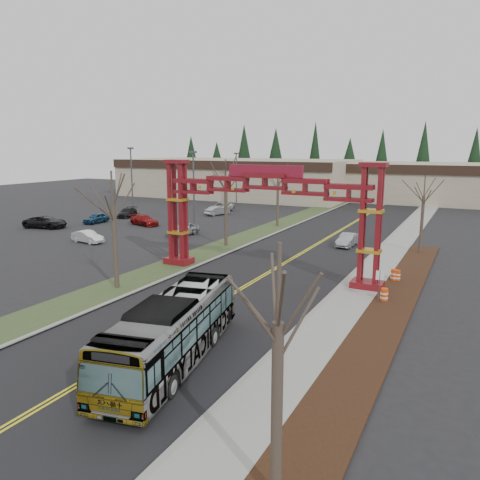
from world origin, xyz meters
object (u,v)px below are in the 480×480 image
Objects in this scene: bare_tree_median_near at (113,205)px; bare_tree_median_mid at (226,183)px; barrel_mid at (394,275)px; parked_car_mid_b at (96,218)px; parked_car_near_c at (45,222)px; gateway_arch at (265,200)px; retail_building_west at (238,178)px; retail_building_east at (451,183)px; bare_tree_right_far at (424,197)px; transit_bus at (173,330)px; light_pole_near at (194,184)px; parked_car_far_a at (217,211)px; barrel_south at (384,295)px; parked_car_near_b at (88,237)px; parked_car_mid_a at (144,220)px; parked_car_far_b at (222,207)px; street_sign at (380,280)px; bare_tree_right_near at (278,324)px; silver_sedan at (348,240)px; parked_car_near_a at (183,229)px; parked_car_far_c at (127,212)px; barrel_north at (397,276)px; light_pole_far at (236,175)px; bare_tree_median_far at (278,182)px; light_pole_mid at (132,175)px.

bare_tree_median_mid is at bearing 90.00° from bare_tree_median_near.
parked_car_mid_b is at bearing 164.82° from barrel_mid.
gateway_arch is at bearing -115.37° from parked_car_near_c.
retail_building_west is 40.79m from retail_building_east.
transit_bus is at bearing -104.42° from bare_tree_right_far.
light_pole_near is at bearing -77.45° from parked_car_near_c.
parked_car_far_a is 41.91m from barrel_south.
parked_car_mid_a is at bearing 16.29° from parked_car_near_b.
parked_car_far_b is 45.61m from street_sign.
parked_car_mid_b is at bearing 118.62° from parked_car_mid_a.
parked_car_mid_a is 50.16m from bare_tree_right_near.
gateway_arch is at bearing 163.03° from street_sign.
silver_sedan is at bearing -0.84° from parked_car_mid_b.
gateway_arch is 33.87m from parked_car_mid_b.
parked_car_near_a is at bearing 160.83° from barrel_mid.
bare_tree_median_mid reaches higher than parked_car_near_a.
parked_car_far_c is 41.29m from bare_tree_right_far.
retail_building_west is at bearing -49.74° from parked_car_far_a.
parked_car_near_b is 4.17× the size of barrel_south.
barrel_north is (-0.42, -59.03, -3.07)m from retail_building_east.
parked_car_far_a is at bearing -75.45° from light_pole_far.
bare_tree_right_far is 7.90× the size of barrel_mid.
light_pole_near is (5.49, 12.31, 4.84)m from parked_car_near_b.
bare_tree_median_far is 8.77× the size of barrel_north.
light_pole_mid reaches higher than retail_building_west.
barrel_north is at bearing 31.44° from bare_tree_median_near.
gateway_arch is at bearing 166.22° from barrel_south.
retail_building_east is at bearing 75.53° from bare_tree_median_near.
bare_tree_right_near is at bearing -46.84° from light_pole_mid.
light_pole_near is at bearing 145.16° from barrel_south.
barrel_south is (17.58, -24.50, -5.11)m from bare_tree_median_far.
bare_tree_right_near is 0.83× the size of light_pole_far.
bare_tree_median_near is 21.14m from barrel_mid.
bare_tree_right_far reaches higher than silver_sedan.
retail_building_west is 64.57m from barrel_mid.
bare_tree_right_near is at bearing 140.54° from parked_car_far_a.
barrel_south is (17.58, -10.83, -5.97)m from bare_tree_median_mid.
light_pole_near is at bearing 125.68° from parked_car_far_a.
street_sign is at bearing -48.76° from parked_car_far_b.
parked_car_near_c is (-36.49, -6.06, 0.09)m from silver_sedan.
bare_tree_median_near is 8.90× the size of barrel_mid.
parked_car_mid_b reaches higher than barrel_north.
parked_car_mid_a is 25.20m from light_pole_far.
parked_car_near_b is at bearing 104.46° from parked_car_far_a.
gateway_arch reaches higher than barrel_mid.
bare_tree_right_near is at bearing -49.28° from transit_bus.
parked_car_near_a is (14.79, -42.53, -3.04)m from retail_building_west.
parked_car_mid_a is 37.61m from barrel_south.
gateway_arch is 4.08× the size of parked_car_far_c.
retail_building_west is 69.12m from street_sign.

